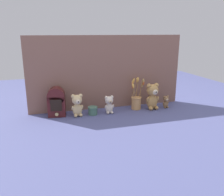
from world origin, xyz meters
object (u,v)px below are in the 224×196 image
teddy_bear_large (152,96)px  teddy_bear_medium (77,105)px  teddy_bear_tiny (166,101)px  vintage_radio (56,101)px  teddy_bear_small (109,104)px  flower_vase (136,99)px  decorative_tin_tall (93,111)px

teddy_bear_large → teddy_bear_medium: 0.75m
teddy_bear_large → teddy_bear_tiny: bearing=-1.1°
vintage_radio → teddy_bear_tiny: bearing=-4.0°
teddy_bear_small → flower_vase: (0.30, 0.05, 0.01)m
vintage_radio → flower_vase: bearing=-1.7°
teddy_bear_large → vintage_radio: (-0.93, 0.07, 0.00)m
teddy_bear_medium → teddy_bear_tiny: bearing=-0.6°
teddy_bear_small → decorative_tin_tall: bearing=176.1°
teddy_bear_large → teddy_bear_tiny: 0.17m
decorative_tin_tall → flower_vase: bearing=5.1°
teddy_bear_medium → teddy_bear_small: teddy_bear_medium is taller
teddy_bear_medium → flower_vase: (0.60, 0.04, -0.01)m
teddy_bear_tiny → flower_vase: 0.31m
teddy_bear_large → decorative_tin_tall: teddy_bear_large is taller
teddy_bear_large → teddy_bear_small: 0.45m
teddy_bear_large → flower_vase: bearing=162.0°
teddy_bear_tiny → decorative_tin_tall: (-0.76, 0.01, -0.03)m
teddy_bear_large → teddy_bear_medium: (-0.75, 0.01, -0.03)m
teddy_bear_medium → flower_vase: 0.60m
teddy_bear_small → decorative_tin_tall: 0.17m
teddy_bear_large → flower_vase: (-0.15, 0.05, -0.04)m
teddy_bear_medium → decorative_tin_tall: 0.16m
teddy_bear_tiny → teddy_bear_large: bearing=178.9°
teddy_bear_small → teddy_bear_tiny: size_ratio=1.36×
flower_vase → vintage_radio: (-0.78, 0.02, 0.04)m
teddy_bear_tiny → flower_vase: bearing=170.2°
teddy_bear_small → vintage_radio: size_ratio=0.64×
teddy_bear_large → vintage_radio: 0.93m
teddy_bear_medium → teddy_bear_tiny: teddy_bear_medium is taller
teddy_bear_small → flower_vase: 0.30m
decorative_tin_tall → teddy_bear_medium: bearing=-179.4°
teddy_bear_medium → teddy_bear_large: bearing=-0.6°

